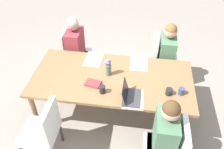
% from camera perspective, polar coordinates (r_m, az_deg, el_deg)
% --- Properties ---
extents(ground_plane, '(10.00, 10.00, 0.00)m').
position_cam_1_polar(ground_plane, '(3.75, 0.00, -9.12)').
color(ground_plane, gray).
extents(dining_table, '(2.23, 1.06, 0.74)m').
position_cam_1_polar(dining_table, '(3.27, 0.00, -1.55)').
color(dining_table, olive).
rests_on(dining_table, ground_plane).
extents(chair_far_left_near, '(0.44, 0.44, 0.90)m').
position_cam_1_polar(chair_far_left_near, '(2.86, 13.96, -17.27)').
color(chair_far_left_near, silver).
rests_on(chair_far_left_near, ground_plane).
extents(person_far_left_near, '(0.36, 0.40, 1.19)m').
position_cam_1_polar(person_far_left_near, '(2.86, 12.46, -15.88)').
color(person_far_left_near, '#2D2D33').
rests_on(person_far_left_near, ground_plane).
extents(chair_near_left_mid, '(0.44, 0.44, 0.90)m').
position_cam_1_polar(chair_near_left_mid, '(4.18, -9.59, 5.66)').
color(chair_near_left_mid, silver).
rests_on(chair_near_left_mid, ground_plane).
extents(person_near_left_mid, '(0.36, 0.40, 1.19)m').
position_cam_1_polar(person_near_left_mid, '(4.10, -8.86, 5.42)').
color(person_near_left_mid, '#2D2D33').
rests_on(person_near_left_mid, ground_plane).
extents(chair_near_left_far, '(0.44, 0.44, 0.90)m').
position_cam_1_polar(chair_near_left_far, '(4.03, 11.85, 3.82)').
color(chair_near_left_far, silver).
rests_on(chair_near_left_far, ground_plane).
extents(person_near_left_far, '(0.36, 0.40, 1.19)m').
position_cam_1_polar(person_near_left_far, '(3.97, 12.98, 3.51)').
color(person_near_left_far, '#2D2D33').
rests_on(person_near_left_far, ground_plane).
extents(chair_far_right_near, '(0.44, 0.44, 0.90)m').
position_cam_1_polar(chair_far_right_near, '(3.05, -16.43, -12.74)').
color(chair_far_right_near, silver).
rests_on(chair_far_right_near, ground_plane).
extents(flower_vase, '(0.10, 0.08, 0.28)m').
position_cam_1_polar(flower_vase, '(3.18, -0.92, 1.99)').
color(flower_vase, '#4C6B60').
rests_on(flower_vase, dining_table).
extents(placemat_far_left_near, '(0.27, 0.37, 0.00)m').
position_cam_1_polar(placemat_far_left_near, '(2.94, 5.21, -5.97)').
color(placemat_far_left_near, beige).
rests_on(placemat_far_left_near, dining_table).
extents(placemat_near_left_mid, '(0.27, 0.37, 0.00)m').
position_cam_1_polar(placemat_near_left_mid, '(3.55, -4.55, 3.79)').
color(placemat_near_left_mid, beige).
rests_on(placemat_near_left_mid, dining_table).
extents(placemat_near_left_far, '(0.27, 0.37, 0.00)m').
position_cam_1_polar(placemat_near_left_far, '(3.48, 6.65, 2.77)').
color(placemat_near_left_far, beige).
rests_on(placemat_near_left_far, dining_table).
extents(laptop_far_left_near, '(0.22, 0.32, 0.21)m').
position_cam_1_polar(laptop_far_left_near, '(2.91, 4.35, -5.20)').
color(laptop_far_left_near, '#38383D').
rests_on(laptop_far_left_near, dining_table).
extents(coffee_mug_near_left, '(0.09, 0.09, 0.09)m').
position_cam_1_polar(coffee_mug_near_left, '(3.04, 13.84, -4.12)').
color(coffee_mug_near_left, '#232328').
rests_on(coffee_mug_near_left, dining_table).
extents(coffee_mug_near_right, '(0.08, 0.08, 0.11)m').
position_cam_1_polar(coffee_mug_near_right, '(2.97, -2.39, -3.67)').
color(coffee_mug_near_right, '#232328').
rests_on(coffee_mug_near_right, dining_table).
extents(coffee_mug_centre_left, '(0.08, 0.08, 0.10)m').
position_cam_1_polar(coffee_mug_centre_left, '(3.08, 16.68, -3.96)').
color(coffee_mug_centre_left, '#33477A').
rests_on(coffee_mug_centre_left, dining_table).
extents(book_red_cover, '(0.22, 0.18, 0.03)m').
position_cam_1_polar(book_red_cover, '(3.12, -4.72, -2.18)').
color(book_red_cover, '#B73338').
rests_on(book_red_cover, dining_table).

